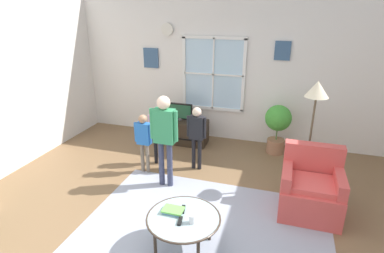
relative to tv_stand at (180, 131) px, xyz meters
The scene contains 17 objects.
ground_plane 2.83m from the tv_stand, 71.54° to the right, with size 6.88×6.90×0.02m, color brown.
back_wall 1.60m from the tv_stand, 31.36° to the left, with size 6.28×0.17×2.92m.
area_rug 2.75m from the tv_stand, 64.81° to the right, with size 3.02×2.31×0.01m, color #999EAD.
tv_stand is the anchor object (origin of this frame).
television 0.42m from the tv_stand, 90.00° to the right, with size 0.49×0.08×0.34m.
armchair 2.91m from the tv_stand, 34.40° to the right, with size 0.76×0.74×0.87m.
coffee_table 3.02m from the tv_stand, 69.90° to the right, with size 0.82×0.82×0.44m.
book_stack 2.93m from the tv_stand, 72.13° to the right, with size 0.23×0.16×0.04m.
cup 3.13m from the tv_stand, 68.22° to the right, with size 0.07×0.07×0.10m, color white.
remote_near_books 2.90m from the tv_stand, 69.93° to the right, with size 0.04×0.14×0.02m, color black.
remote_near_cup 3.10m from the tv_stand, 70.61° to the right, with size 0.04×0.14×0.02m, color black.
person_green_shirt 1.77m from the tv_stand, 78.36° to the right, with size 0.43×0.19×1.42m.
person_blue_shirt 1.39m from the tv_stand, 96.41° to the right, with size 0.30×0.14×1.00m.
person_pink_shirt 1.06m from the tv_stand, 93.58° to the right, with size 0.31×0.14×1.03m.
person_black_shirt 1.24m from the tv_stand, 57.06° to the right, with size 0.33×0.15×1.09m.
potted_plant_by_window 1.89m from the tv_stand, ahead, with size 0.47×0.47×0.93m.
floor_lamp 2.82m from the tv_stand, 24.21° to the right, with size 0.32×0.32×1.65m.
Camera 1 is at (1.07, -2.81, 2.57)m, focal length 29.19 mm.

